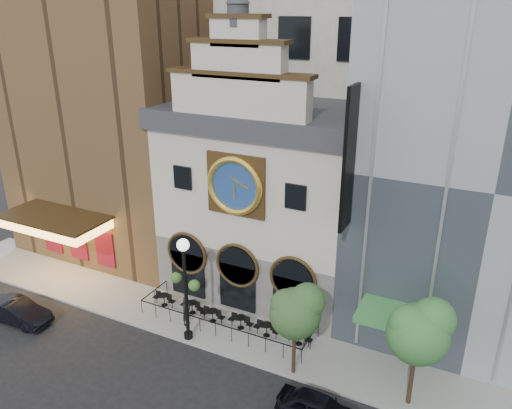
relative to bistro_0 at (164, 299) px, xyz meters
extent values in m
plane|color=black|center=(4.57, -2.52, -0.61)|extent=(120.00, 120.00, 0.00)
cube|color=gray|center=(4.57, -0.02, -0.54)|extent=(44.00, 5.00, 0.15)
cube|color=#605E5B|center=(4.57, 5.48, 1.54)|extent=(12.00, 8.00, 4.00)
cube|color=beige|center=(4.57, 5.48, 7.04)|extent=(12.00, 8.00, 7.00)
cube|color=#2D3035|center=(4.57, 5.48, 11.14)|extent=(12.60, 8.60, 1.20)
cube|color=#372510|center=(4.57, 1.40, 7.94)|extent=(3.60, 0.25, 3.60)
cylinder|color=navy|center=(4.57, 1.26, 7.94)|extent=(3.10, 0.12, 3.10)
torus|color=yellow|center=(4.57, 1.18, 7.94)|extent=(3.46, 0.36, 3.46)
cylinder|color=#2D3035|center=(4.57, 1.88, 16.84)|extent=(1.10, 1.10, 1.10)
cube|color=brown|center=(-8.43, 7.48, 12.04)|extent=(14.00, 12.00, 25.00)
cube|color=#FFBF59|center=(-8.43, -0.22, 3.74)|extent=(7.00, 3.40, 0.70)
cube|color=#372510|center=(-8.43, -0.22, 4.19)|extent=(7.40, 3.80, 0.15)
cube|color=maroon|center=(-8.43, 1.43, 1.54)|extent=(5.60, 0.15, 2.60)
cube|color=gray|center=(17.57, 7.48, 9.54)|extent=(14.00, 12.00, 20.00)
cube|color=#3F8B44|center=(14.57, 0.28, 2.84)|extent=(4.50, 2.40, 0.35)
cube|color=black|center=(11.17, 0.48, 10.54)|extent=(0.18, 1.60, 7.00)
cylinder|color=black|center=(0.00, 0.00, 0.28)|extent=(0.68, 0.68, 0.03)
cylinder|color=black|center=(0.00, 0.00, -0.09)|extent=(0.06, 0.06, 0.72)
cylinder|color=black|center=(2.06, 0.08, 0.28)|extent=(0.68, 0.68, 0.03)
cylinder|color=black|center=(2.06, 0.08, -0.09)|extent=(0.06, 0.06, 0.72)
cylinder|color=black|center=(3.67, -0.13, 0.28)|extent=(0.68, 0.68, 0.03)
cylinder|color=black|center=(3.67, -0.13, -0.09)|extent=(0.06, 0.06, 0.72)
cylinder|color=black|center=(5.50, 0.03, 0.28)|extent=(0.68, 0.68, 0.03)
cylinder|color=black|center=(5.50, 0.03, -0.09)|extent=(0.06, 0.06, 0.72)
cylinder|color=black|center=(7.17, 0.05, 0.28)|extent=(0.68, 0.68, 0.03)
cylinder|color=black|center=(7.17, 0.05, -0.09)|extent=(0.06, 0.06, 0.72)
cylinder|color=black|center=(9.11, 0.17, 0.28)|extent=(0.68, 0.68, 0.03)
cylinder|color=black|center=(9.11, 0.17, -0.09)|extent=(0.06, 0.06, 0.72)
imported|color=black|center=(-7.02, -5.20, 0.10)|extent=(4.42, 1.73, 1.43)
imported|color=black|center=(2.42, -1.04, 0.41)|extent=(0.51, 0.69, 1.75)
cylinder|color=black|center=(3.23, -2.12, 2.39)|extent=(0.21, 0.21, 5.70)
cylinder|color=black|center=(3.23, -2.12, -0.29)|extent=(0.50, 0.50, 0.34)
sphere|color=white|center=(3.23, -2.12, 5.47)|extent=(0.68, 0.68, 0.68)
sphere|color=#2D5923|center=(2.56, -1.98, 3.24)|extent=(0.64, 0.64, 0.64)
sphere|color=#2D5923|center=(3.90, -2.25, 3.24)|extent=(0.64, 0.64, 0.64)
cylinder|color=#382619|center=(9.74, -2.12, 0.93)|extent=(0.20, 0.20, 2.79)
sphere|color=#295020|center=(9.74, -2.12, 3.13)|extent=(2.59, 2.59, 2.59)
sphere|color=#295020|center=(10.23, -1.82, 3.82)|extent=(1.80, 1.80, 1.80)
sphere|color=#295020|center=(9.34, -2.32, 3.63)|extent=(1.60, 1.60, 1.60)
cylinder|color=#382619|center=(15.51, -1.64, 1.07)|extent=(0.22, 0.22, 3.07)
sphere|color=#2B6929|center=(15.51, -1.64, 3.48)|extent=(2.85, 2.85, 2.85)
sphere|color=#2B6929|center=(16.06, -1.31, 4.25)|extent=(1.97, 1.97, 1.97)
sphere|color=#2B6929|center=(15.07, -1.86, 4.03)|extent=(1.75, 1.75, 1.75)
camera|label=1|loc=(17.30, -21.70, 17.26)|focal=35.00mm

